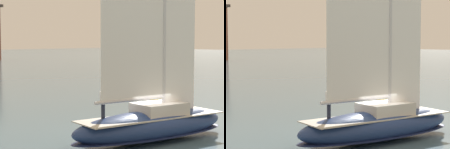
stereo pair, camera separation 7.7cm
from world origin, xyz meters
The scene contains 3 objects.
ground_plane centered at (0.00, 0.00, 0.00)m, with size 400.00×400.00×0.00m, color slate.
sailboat_main centered at (0.01, 0.00, 1.08)m, with size 10.30×4.90×13.65m.
channel_buoy centered at (11.47, 8.40, 0.94)m, with size 1.32×1.32×2.36m.
Camera 2 is at (-18.38, -14.49, 5.46)m, focal length 70.00 mm.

